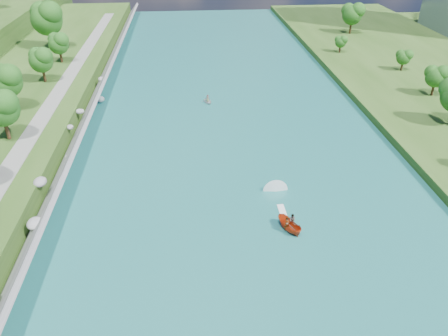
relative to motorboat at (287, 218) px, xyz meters
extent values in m
plane|color=#2D5119|center=(-4.93, -4.77, -0.78)|extent=(260.00, 260.00, 0.00)
cube|color=#1B6967|center=(-4.93, 15.23, -0.73)|extent=(55.00, 240.00, 0.10)
cube|color=slate|center=(-30.78, 15.23, 1.02)|extent=(3.54, 236.00, 4.05)
ellipsoid|color=gray|center=(-31.05, -0.38, 1.62)|extent=(1.77, 2.30, 1.16)
ellipsoid|color=gray|center=(-32.20, 7.30, 2.69)|extent=(1.70, 2.15, 1.16)
ellipsoid|color=gray|center=(-31.01, 17.25, 0.89)|extent=(0.95, 0.90, 0.64)
ellipsoid|color=gray|center=(-32.03, 25.06, 2.33)|extent=(1.10, 1.33, 0.82)
ellipsoid|color=gray|center=(-31.84, 32.28, 2.07)|extent=(1.65, 1.37, 0.91)
ellipsoid|color=gray|center=(-29.92, 42.53, 0.28)|extent=(1.70, 1.48, 1.33)
ellipsoid|color=gray|center=(-30.88, 51.52, 1.45)|extent=(1.46, 1.79, 1.07)
cube|color=gray|center=(-37.43, 15.23, 2.77)|extent=(3.00, 200.00, 0.10)
ellipsoid|color=#1E5215|center=(-40.48, 20.76, 7.62)|extent=(5.88, 5.88, 9.81)
ellipsoid|color=#1E5215|center=(-43.71, 32.94, 7.68)|extent=(5.96, 5.96, 9.93)
ellipsoid|color=#1E5215|center=(-41.68, 47.42, 7.00)|extent=(5.14, 5.14, 8.57)
ellipsoid|color=#1E5215|center=(-41.23, 60.72, 6.85)|extent=(4.96, 4.96, 8.26)
ellipsoid|color=#1E5215|center=(-46.46, 73.09, 9.65)|extent=(8.32, 8.32, 13.86)
ellipsoid|color=#1E5215|center=(38.59, 37.51, 4.48)|extent=(4.51, 4.51, 7.52)
ellipsoid|color=#1E5215|center=(39.30, 53.57, 3.66)|extent=(3.54, 3.54, 5.89)
ellipsoid|color=#1E5215|center=(29.32, 69.59, 3.35)|extent=(3.16, 3.16, 5.27)
ellipsoid|color=#1E5215|center=(38.96, 89.32, 6.05)|extent=(6.40, 6.40, 10.66)
imported|color=#B5310E|center=(-0.01, -1.57, 0.10)|extent=(3.22, 4.29, 1.56)
imported|color=#66605B|center=(-0.41, -1.97, 0.60)|extent=(0.76, 0.58, 1.87)
imported|color=#66605B|center=(0.49, -1.07, 0.50)|extent=(1.02, 1.01, 1.66)
cube|color=white|center=(-0.01, 1.43, -0.65)|extent=(0.90, 5.00, 0.06)
imported|color=#989BA0|center=(-7.82, 41.09, -0.38)|extent=(2.78, 3.35, 0.60)
imported|color=#66605B|center=(-7.82, 41.09, 0.27)|extent=(0.71, 0.48, 1.41)
camera|label=1|loc=(-11.99, -43.85, 34.34)|focal=35.00mm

